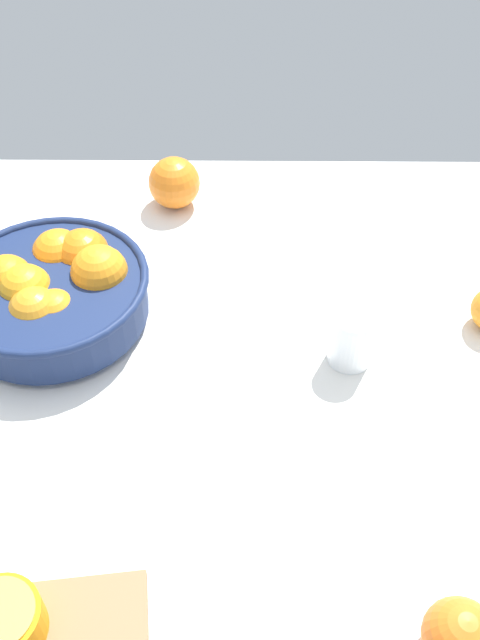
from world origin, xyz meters
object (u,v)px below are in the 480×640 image
at_px(juice_glass, 351,341).
at_px(orange_half_2, 2,622).
at_px(loose_orange_2, 460,636).
at_px(fruit_bowl, 53,291).
at_px(loose_orange_1, 174,183).

relative_size(juice_glass, orange_half_2, 1.01).
height_order(juice_glass, orange_half_2, juice_glass).
bearing_deg(loose_orange_2, fruit_bowl, 135.90).
relative_size(loose_orange_1, loose_orange_2, 1.17).
bearing_deg(loose_orange_2, loose_orange_1, 114.11).
xyz_separation_m(fruit_bowl, loose_orange_1, (0.15, 0.27, -0.01)).
bearing_deg(juice_glass, loose_orange_1, 127.01).
height_order(juice_glass, loose_orange_1, loose_orange_1).
xyz_separation_m(juice_glass, orange_half_2, (-0.38, -0.37, 0.00)).
distance_m(orange_half_2, loose_orange_2, 0.44).
bearing_deg(fruit_bowl, loose_orange_2, -44.10).
relative_size(juice_glass, loose_orange_1, 0.96).
height_order(fruit_bowl, juice_glass, fruit_bowl).
bearing_deg(juice_glass, loose_orange_2, -80.29).
relative_size(orange_half_2, loose_orange_1, 0.96).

